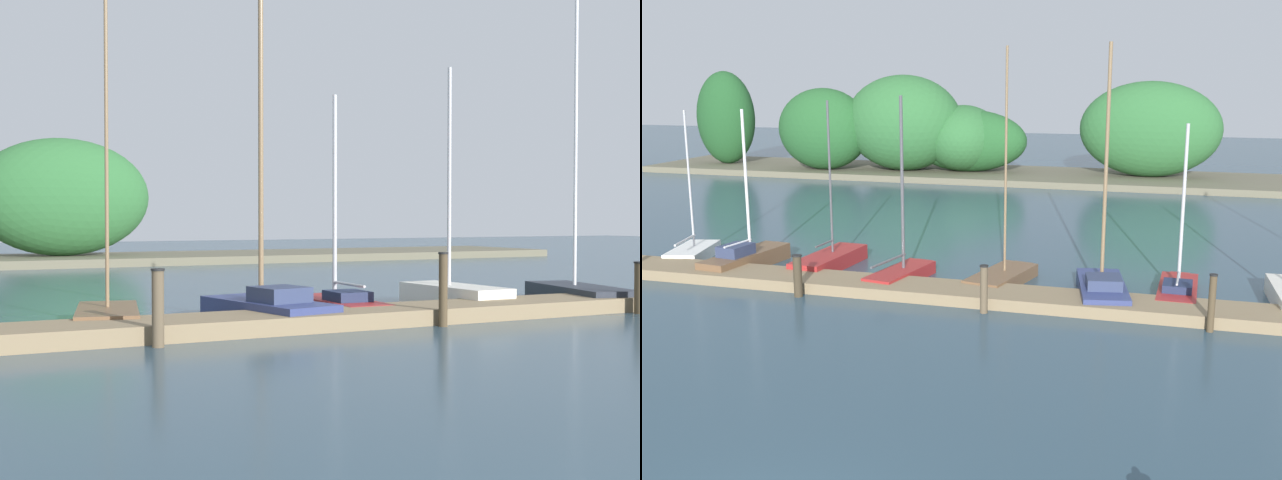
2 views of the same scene
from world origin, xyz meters
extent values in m
cube|color=#847051|center=(0.00, 13.20, 0.17)|extent=(27.04, 1.80, 0.35)
ellipsoid|color=#2D6633|center=(3.36, 41.00, 3.37)|extent=(8.77, 4.44, 5.94)
cube|color=brown|center=(0.00, 15.15, 0.21)|extent=(1.92, 3.36, 0.42)
cube|color=brown|center=(0.31, 16.54, 0.19)|extent=(0.85, 0.92, 0.36)
cylinder|color=#7F6647|center=(0.05, 15.39, 4.01)|extent=(0.08, 0.08, 7.19)
cube|color=navy|center=(3.35, 14.38, 0.25)|extent=(2.02, 3.82, 0.50)
cube|color=navy|center=(3.04, 15.98, 0.23)|extent=(0.91, 1.03, 0.43)
cube|color=#2D3856|center=(3.43, 13.93, 0.67)|extent=(1.21, 1.26, 0.33)
cylinder|color=#7F6647|center=(3.30, 14.65, 4.08)|extent=(0.12, 0.12, 7.16)
cube|color=maroon|center=(5.57, 15.21, 0.18)|extent=(1.24, 3.49, 0.36)
cube|color=maroon|center=(5.61, 16.77, 0.16)|extent=(0.65, 0.88, 0.30)
cube|color=#1E2847|center=(5.56, 14.78, 0.48)|extent=(0.89, 1.06, 0.23)
cylinder|color=#B7B7BC|center=(5.58, 15.47, 2.83)|extent=(0.10, 0.10, 4.95)
cylinder|color=#B7B7BC|center=(5.56, 14.73, 0.75)|extent=(0.11, 1.64, 0.07)
cube|color=silver|center=(8.88, 15.10, 0.29)|extent=(1.36, 3.33, 0.59)
cube|color=silver|center=(8.81, 16.58, 0.26)|extent=(0.70, 0.85, 0.50)
cylinder|color=#B7B7BC|center=(8.87, 15.35, 3.40)|extent=(0.10, 0.10, 5.63)
cube|color=#232833|center=(12.39, 14.31, 0.25)|extent=(2.15, 3.95, 0.50)
cube|color=#232833|center=(12.78, 15.95, 0.23)|extent=(0.92, 1.08, 0.43)
cylinder|color=silver|center=(12.46, 14.59, 4.44)|extent=(0.09, 0.09, 7.88)
cylinder|color=brown|center=(0.22, 12.04, 0.69)|extent=(0.22, 0.22, 1.38)
cylinder|color=black|center=(0.22, 12.04, 1.40)|extent=(0.25, 0.25, 0.04)
cylinder|color=#4C3D28|center=(6.45, 12.14, 0.78)|extent=(0.19, 0.19, 1.55)
cylinder|color=black|center=(6.45, 12.14, 1.57)|extent=(0.22, 0.22, 0.04)
cylinder|color=#4C3D28|center=(12.13, 12.02, 0.61)|extent=(0.28, 0.28, 1.22)
camera|label=1|loc=(-3.84, -2.64, 2.32)|focal=47.07mm
camera|label=2|loc=(5.52, -8.31, 6.74)|focal=42.73mm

